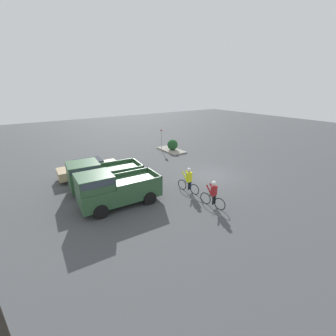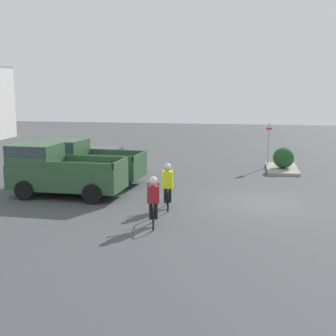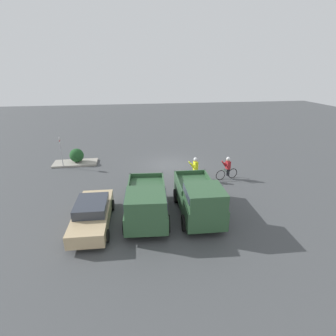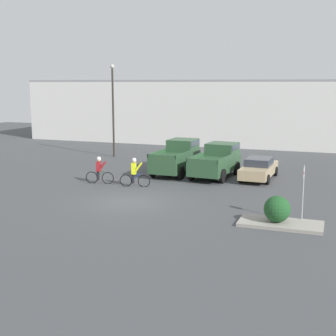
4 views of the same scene
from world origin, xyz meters
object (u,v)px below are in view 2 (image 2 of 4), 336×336
cyclist_0 (168,185)px  fire_lane_sign (268,141)px  cyclist_1 (153,200)px  pickup_truck_1 (84,161)px  shrub (283,158)px  sedan_0 (101,160)px  pickup_truck_0 (59,170)px

cyclist_0 → fire_lane_sign: bearing=-22.7°
fire_lane_sign → cyclist_1: bearing=161.1°
pickup_truck_1 → fire_lane_sign: (6.12, -8.97, 0.45)m
pickup_truck_1 → cyclist_0: bearing=-128.7°
shrub → cyclist_1: bearing=156.0°
pickup_truck_1 → fire_lane_sign: size_ratio=1.97×
sedan_0 → cyclist_1: bearing=-152.1°
pickup_truck_0 → fire_lane_sign: size_ratio=1.90×
pickup_truck_0 → cyclist_0: pickup_truck_0 is taller
cyclist_0 → pickup_truck_0: bearing=78.1°
cyclist_0 → shrub: bearing=-29.0°
cyclist_0 → fire_lane_sign: (9.97, -4.17, 0.66)m
shrub → sedan_0: bearing=103.6°
pickup_truck_1 → shrub: (5.13, -9.79, -0.38)m
pickup_truck_0 → sedan_0: size_ratio=1.05×
fire_lane_sign → shrub: (-0.99, -0.82, -0.82)m
pickup_truck_0 → sedan_0: (5.58, -0.07, -0.46)m
pickup_truck_0 → shrub: bearing=-51.2°
pickup_truck_1 → fire_lane_sign: bearing=-55.7°
pickup_truck_1 → cyclist_1: bearing=-142.8°
pickup_truck_0 → cyclist_1: 5.94m
sedan_0 → cyclist_1: size_ratio=2.66×
fire_lane_sign → cyclist_0: bearing=157.3°
pickup_truck_1 → cyclist_1: (-6.24, -4.73, -0.25)m
fire_lane_sign → shrub: bearing=-140.4°
sedan_0 → fire_lane_sign: (3.36, -9.01, 0.86)m
cyclist_1 → fire_lane_sign: 13.09m
pickup_truck_1 → cyclist_0: size_ratio=2.77×
pickup_truck_0 → cyclist_1: size_ratio=2.79×
sedan_0 → cyclist_1: cyclist_1 is taller
cyclist_1 → shrub: (11.38, -5.06, -0.13)m
pickup_truck_0 → pickup_truck_1: 2.82m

